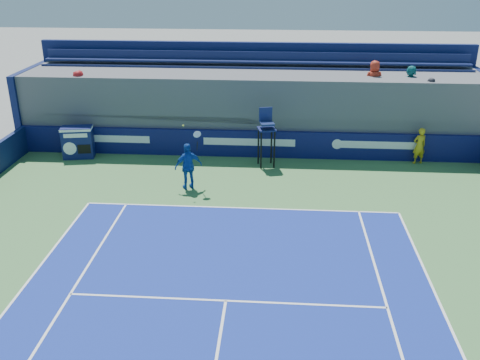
# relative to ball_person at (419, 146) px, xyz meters

# --- Properties ---
(ball_person) EXTENTS (0.65, 0.52, 1.57)m
(ball_person) POSITION_rel_ball_person_xyz_m (0.00, 0.00, 0.00)
(ball_person) COLOR gold
(ball_person) RESTS_ON apron
(back_hoarding) EXTENTS (20.40, 0.21, 1.20)m
(back_hoarding) POSITION_rel_ball_person_xyz_m (-7.22, 0.30, -0.20)
(back_hoarding) COLOR #0C1048
(back_hoarding) RESTS_ON ground
(match_clock) EXTENTS (1.43, 0.94, 1.40)m
(match_clock) POSITION_rel_ball_person_xyz_m (-14.67, -0.32, -0.05)
(match_clock) COLOR #0F164F
(match_clock) RESTS_ON ground
(umpire_chair) EXTENTS (0.84, 0.84, 2.48)m
(umpire_chair) POSITION_rel_ball_person_xyz_m (-6.46, -0.72, 0.73)
(umpire_chair) COLOR black
(umpire_chair) RESTS_ON ground
(tennis_player) EXTENTS (1.14, 0.85, 2.57)m
(tennis_player) POSITION_rel_ball_person_xyz_m (-9.31, -3.33, 0.12)
(tennis_player) COLOR #1443A6
(tennis_player) RESTS_ON apron
(stadium_seating) EXTENTS (21.00, 4.05, 4.40)m
(stadium_seating) POSITION_rel_ball_person_xyz_m (-7.22, 2.34, 1.04)
(stadium_seating) COLOR #4E4E53
(stadium_seating) RESTS_ON ground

